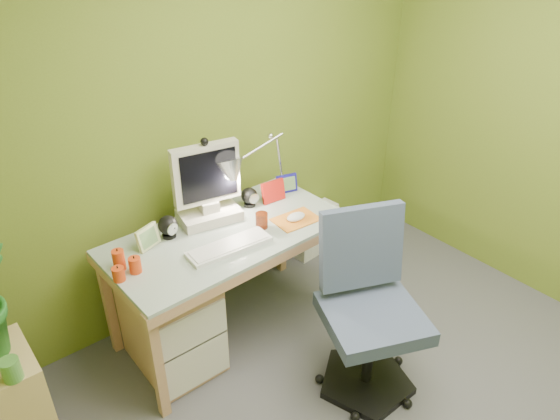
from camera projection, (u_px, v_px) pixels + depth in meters
wall_back at (215, 118)px, 3.00m from camera, size 3.20×0.01×2.40m
slope_ceiling at (208, 134)px, 1.05m from camera, size 1.10×3.20×1.10m
desk at (230, 283)px, 3.02m from camera, size 1.35×0.71×0.71m
monitor at (206, 177)px, 2.82m from camera, size 0.43×0.30×0.54m
speaker_left at (168, 227)px, 2.77m from camera, size 0.13×0.13×0.13m
speaker_right at (249, 197)px, 3.06m from camera, size 0.11×0.11×0.12m
keyboard at (229, 247)px, 2.69m from camera, size 0.46×0.17×0.02m
mousepad at (296, 219)px, 2.95m from camera, size 0.26×0.19×0.01m
mouse at (296, 217)px, 2.94m from camera, size 0.12×0.08×0.04m
amber_tumbler at (262, 220)px, 2.86m from camera, size 0.08×0.08×0.09m
candle_cluster at (122, 264)px, 2.49m from camera, size 0.17×0.15×0.11m
photo_frame_red at (273, 191)px, 3.11m from camera, size 0.15×0.03×0.13m
photo_frame_blue at (287, 183)px, 3.22m from camera, size 0.13×0.05×0.11m
photo_frame_green at (148, 237)px, 2.68m from camera, size 0.14×0.07×0.12m
desk_lamp at (271, 150)px, 3.05m from camera, size 0.59×0.29×0.61m
side_ledge at (19, 410)px, 2.29m from camera, size 0.24×0.36×0.64m
green_cup at (11, 369)px, 2.02m from camera, size 0.08×0.08×0.10m
task_chair at (373, 315)px, 2.58m from camera, size 0.71×0.71×0.98m
radiator at (315, 230)px, 3.85m from camera, size 0.37×0.18×0.36m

